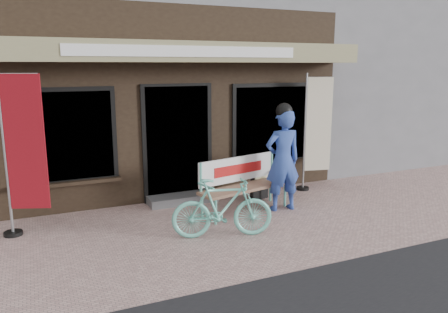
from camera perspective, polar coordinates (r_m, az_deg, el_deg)
name	(u,v)px	position (r m, az deg, el deg)	size (l,w,h in m)	color
ground	(219,235)	(6.74, -0.60, -10.18)	(70.00, 70.00, 0.00)	#C09A93
storefront	(138,45)	(10.99, -11.21, 14.04)	(7.00, 6.77, 6.00)	black
neighbor_right_near	(391,57)	(15.70, 20.94, 12.08)	(10.00, 7.00, 5.60)	slate
bench	(242,180)	(7.66, 2.37, -3.07)	(1.81, 0.83, 0.95)	#66C8B3
person	(283,158)	(7.68, 7.68, -0.23)	(0.68, 0.47, 1.90)	#2F4BA3
bicycle	(222,208)	(6.50, -0.22, -6.75)	(0.42, 1.50, 0.90)	#66C8B3
nobori_red	(22,152)	(7.02, -24.84, 0.57)	(0.73, 0.40, 2.50)	gray
nobori_cream	(316,131)	(9.04, 11.93, 3.32)	(0.71, 0.31, 2.38)	gray
menu_stand	(260,177)	(8.32, 4.70, -2.66)	(0.44, 0.23, 0.87)	black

